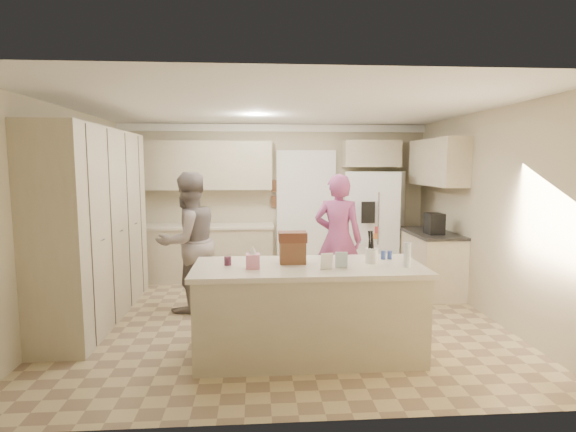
{
  "coord_description": "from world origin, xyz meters",
  "views": [
    {
      "loc": [
        -0.31,
        -5.45,
        1.92
      ],
      "look_at": [
        0.1,
        0.35,
        1.25
      ],
      "focal_mm": 28.0,
      "sensor_mm": 36.0,
      "label": 1
    }
  ],
  "objects": [
    {
      "name": "floor",
      "position": [
        0.0,
        0.0,
        -0.01
      ],
      "size": [
        5.2,
        4.6,
        0.02
      ],
      "primitive_type": "cube",
      "color": "tan",
      "rests_on": "ground"
    },
    {
      "name": "ceiling",
      "position": [
        0.0,
        0.0,
        2.61
      ],
      "size": [
        5.2,
        4.6,
        0.02
      ],
      "primitive_type": "cube",
      "color": "white",
      "rests_on": "wall_back"
    },
    {
      "name": "wall_back",
      "position": [
        0.0,
        2.31,
        1.3
      ],
      "size": [
        5.2,
        0.02,
        2.6
      ],
      "primitive_type": "cube",
      "color": "#BBAF90",
      "rests_on": "ground"
    },
    {
      "name": "wall_front",
      "position": [
        0.0,
        -2.31,
        1.3
      ],
      "size": [
        5.2,
        0.02,
        2.6
      ],
      "primitive_type": "cube",
      "color": "#BBAF90",
      "rests_on": "ground"
    },
    {
      "name": "wall_left",
      "position": [
        -2.61,
        0.0,
        1.3
      ],
      "size": [
        0.02,
        4.6,
        2.6
      ],
      "primitive_type": "cube",
      "color": "#BBAF90",
      "rests_on": "ground"
    },
    {
      "name": "wall_right",
      "position": [
        2.61,
        0.0,
        1.3
      ],
      "size": [
        0.02,
        4.6,
        2.6
      ],
      "primitive_type": "cube",
      "color": "#BBAF90",
      "rests_on": "ground"
    },
    {
      "name": "crown_back",
      "position": [
        0.0,
        2.26,
        2.53
      ],
      "size": [
        5.2,
        0.08,
        0.12
      ],
      "primitive_type": "cube",
      "color": "white",
      "rests_on": "wall_back"
    },
    {
      "name": "pantry_bank",
      "position": [
        -2.3,
        0.2,
        1.18
      ],
      "size": [
        0.6,
        2.6,
        2.35
      ],
      "primitive_type": "cube",
      "color": "beige",
      "rests_on": "floor"
    },
    {
      "name": "back_base_cab",
      "position": [
        -1.15,
        2.0,
        0.44
      ],
      "size": [
        2.2,
        0.6,
        0.88
      ],
      "primitive_type": "cube",
      "color": "beige",
      "rests_on": "floor"
    },
    {
      "name": "back_countertop",
      "position": [
        -1.15,
        1.99,
        0.9
      ],
      "size": [
        2.24,
        0.63,
        0.04
      ],
      "primitive_type": "cube",
      "color": "beige",
      "rests_on": "back_base_cab"
    },
    {
      "name": "back_upper_cab",
      "position": [
        -1.15,
        2.12,
        1.9
      ],
      "size": [
        2.2,
        0.35,
        0.8
      ],
      "primitive_type": "cube",
      "color": "beige",
      "rests_on": "wall_back"
    },
    {
      "name": "doorway_opening",
      "position": [
        0.55,
        2.28,
        1.05
      ],
      "size": [
        0.9,
        0.06,
        2.1
      ],
      "primitive_type": "cube",
      "color": "black",
      "rests_on": "floor"
    },
    {
      "name": "doorway_casing",
      "position": [
        0.55,
        2.24,
        1.05
      ],
      "size": [
        1.02,
        0.03,
        2.22
      ],
      "primitive_type": "cube",
      "color": "white",
      "rests_on": "floor"
    },
    {
      "name": "wall_frame_upper",
      "position": [
        0.02,
        2.27,
        1.55
      ],
      "size": [
        0.15,
        0.02,
        0.2
      ],
      "primitive_type": "cube",
      "color": "brown",
      "rests_on": "wall_back"
    },
    {
      "name": "wall_frame_lower",
      "position": [
        0.02,
        2.27,
        1.28
      ],
      "size": [
        0.15,
        0.02,
        0.2
      ],
      "primitive_type": "cube",
      "color": "brown",
      "rests_on": "wall_back"
    },
    {
      "name": "refrigerator",
      "position": [
        1.71,
        1.99,
        0.9
      ],
      "size": [
        1.11,
        1.01,
        1.8
      ],
      "primitive_type": "cube",
      "rotation": [
        0.0,
        0.0,
        -0.42
      ],
      "color": "white",
      "rests_on": "floor"
    },
    {
      "name": "fridge_seam",
      "position": [
        1.71,
        1.63,
        0.9
      ],
      "size": [
        0.02,
        0.02,
        1.78
      ],
      "primitive_type": "cube",
      "color": "gray",
      "rests_on": "refrigerator"
    },
    {
      "name": "fridge_dispenser",
      "position": [
        1.49,
        1.62,
        1.15
      ],
      "size": [
        0.22,
        0.03,
        0.35
      ],
      "primitive_type": "cube",
      "color": "black",
      "rests_on": "refrigerator"
    },
    {
      "name": "fridge_handle_l",
      "position": [
        1.66,
        1.62,
        1.05
      ],
      "size": [
        0.02,
        0.02,
        0.85
      ],
      "primitive_type": "cylinder",
      "color": "silver",
      "rests_on": "refrigerator"
    },
    {
      "name": "fridge_handle_r",
      "position": [
        1.76,
        1.62,
        1.05
      ],
      "size": [
        0.02,
        0.02,
        0.85
      ],
      "primitive_type": "cylinder",
      "color": "silver",
      "rests_on": "refrigerator"
    },
    {
      "name": "over_fridge_cab",
      "position": [
        1.65,
        2.12,
        2.1
      ],
      "size": [
        0.95,
        0.35,
        0.45
      ],
      "primitive_type": "cube",
      "color": "beige",
      "rests_on": "wall_back"
    },
    {
      "name": "right_base_cab",
      "position": [
        2.3,
        1.0,
        0.44
      ],
      "size": [
        0.6,
        1.2,
        0.88
      ],
      "primitive_type": "cube",
      "color": "beige",
      "rests_on": "floor"
    },
    {
      "name": "right_countertop",
      "position": [
        2.29,
        1.0,
        0.9
      ],
      "size": [
        0.63,
        1.24,
        0.04
      ],
      "primitive_type": "cube",
      "color": "#2D2B28",
      "rests_on": "right_base_cab"
    },
    {
      "name": "right_upper_cab",
      "position": [
        2.43,
        1.2,
        1.95
      ],
      "size": [
        0.35,
        1.5,
        0.7
      ],
      "primitive_type": "cube",
      "color": "beige",
      "rests_on": "wall_right"
    },
    {
      "name": "coffee_maker",
      "position": [
        2.25,
        0.8,
        1.07
      ],
      "size": [
        0.22,
        0.28,
        0.3
      ],
      "primitive_type": "cube",
      "color": "black",
      "rests_on": "right_countertop"
    },
    {
      "name": "island_base",
      "position": [
        0.2,
        -1.1,
        0.44
      ],
      "size": [
        2.2,
        0.9,
        0.88
      ],
      "primitive_type": "cube",
      "color": "beige",
      "rests_on": "floor"
    },
    {
      "name": "island_top",
      "position": [
        0.2,
        -1.1,
        0.9
      ],
      "size": [
        2.28,
        0.96,
        0.05
      ],
      "primitive_type": "cube",
      "color": "beige",
      "rests_on": "island_base"
    },
    {
      "name": "utensil_crock",
      "position": [
        0.85,
        -1.05,
        1.0
      ],
      "size": [
        0.13,
        0.13,
        0.15
      ],
      "primitive_type": "cylinder",
      "color": "white",
      "rests_on": "island_top"
    },
    {
      "name": "tissue_box",
      "position": [
        -0.35,
        -1.2,
        1.0
      ],
      "size": [
        0.13,
        0.13,
        0.14
      ],
      "primitive_type": "cube",
      "color": "pink",
      "rests_on": "island_top"
    },
    {
      "name": "tissue_plume",
      "position": [
        -0.35,
        -1.2,
        1.1
      ],
      "size": [
        0.08,
        0.08,
        0.08
      ],
      "primitive_type": "cone",
      "color": "white",
      "rests_on": "tissue_box"
    },
    {
      "name": "dollhouse_body",
      "position": [
        0.05,
        -1.0,
        1.04
      ],
      "size": [
        0.26,
        0.18,
        0.22
      ],
      "primitive_type": "cube",
      "color": "brown",
      "rests_on": "island_top"
    },
    {
      "name": "dollhouse_roof",
      "position": [
        0.05,
        -1.0,
        1.2
      ],
      "size": [
        0.28,
        0.2,
        0.1
      ],
      "primitive_type": "cube",
      "color": "#592D1E",
      "rests_on": "dollhouse_body"
    },
    {
      "name": "jam_jar",
      "position": [
        -0.6,
        -1.05,
        0.97
      ],
      "size": [
        0.07,
        0.07,
        0.09
      ],
      "primitive_type": "cylinder",
      "color": "#59263F",
      "rests_on": "island_top"
    },
    {
      "name": "greeting_card_a",
      "position": [
        0.35,
        -1.3,
        1.01
      ],
      "size": [
        0.12,
        0.06,
        0.16
      ],
      "primitive_type": "cube",
      "rotation": [
        0.15,
        0.0,
        0.2
      ],
      "color": "white",
      "rests_on": "island_top"
    },
    {
      "name": "greeting_card_b",
      "position": [
        0.5,
        -1.25,
        1.01
      ],
      "size": [
        0.12,
        0.05,
        0.16
      ],
      "primitive_type": "cube",
      "rotation": [
        0.15,
        0.0,
        -0.1
      ],
      "color": "silver",
      "rests_on": "island_top"
    },
    {
      "name": "water_bottle",
      "position": [
        1.15,
        -1.25,
        1.04
      ],
      "size": [
        0.07,
        0.07,
        0.24
      ],
      "primitive_type": "cylinder",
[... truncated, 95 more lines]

